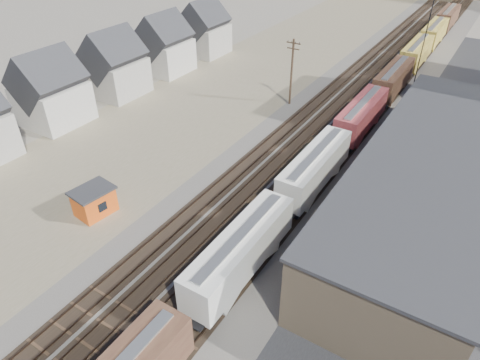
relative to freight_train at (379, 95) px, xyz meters
The scene contains 10 objects.
ground 46.15m from the freight_train, 94.73° to the right, with size 300.00×300.00×0.00m, color #6B6356.
ballast_bed 6.23m from the freight_train, 132.87° to the left, with size 18.00×200.00×0.06m, color #4C4742.
dirt_yard 24.68m from the freight_train, 166.06° to the right, with size 24.00×180.00×0.03m, color #6E654B.
rail_tracks 6.55m from the freight_train, 136.74° to the left, with size 11.40×200.00×0.24m.
freight_train is the anchor object (origin of this frame).
warehouse 23.72m from the freight_train, 61.86° to the right, with size 12.40×40.40×7.25m.
utility_pole_north 13.15m from the freight_train, 162.38° to the right, with size 2.20×0.32×10.00m.
radio_mast 15.61m from the freight_train, 81.13° to the left, with size 1.20×0.16×18.00m.
townhouse_row 43.22m from the freight_train, 151.05° to the right, with size 8.15×68.16×10.47m.
maintenance_shed 42.25m from the freight_train, 114.00° to the right, with size 3.61×4.40×2.95m.
Camera 1 is at (17.45, -14.11, 27.83)m, focal length 32.00 mm.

